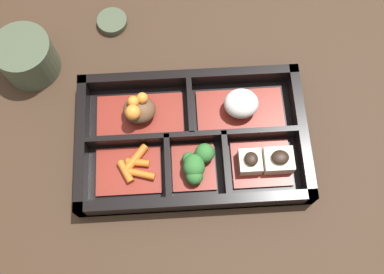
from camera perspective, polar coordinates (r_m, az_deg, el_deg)
ground_plane at (r=0.68m, az=-0.00°, el=-0.73°), size 3.00×3.00×0.00m
bento_base at (r=0.67m, az=-0.00°, el=-0.59°), size 0.33×0.21×0.01m
bento_rim at (r=0.66m, az=0.04°, el=-0.26°), size 0.33×0.21×0.04m
bowl_stew at (r=0.67m, az=-6.74°, el=3.30°), size 0.13×0.07×0.05m
bowl_rice at (r=0.68m, az=6.21°, el=3.99°), size 0.13×0.07×0.04m
bowl_carrots at (r=0.66m, az=-7.74°, el=-4.07°), size 0.09×0.07×0.02m
bowl_greens at (r=0.64m, az=0.41°, el=-3.54°), size 0.06×0.07×0.04m
bowl_tofu at (r=0.65m, az=9.21°, el=-3.11°), size 0.09×0.07×0.03m
tea_cup at (r=0.75m, az=-20.26°, el=9.55°), size 0.09×0.09×0.06m
sauce_dish at (r=0.78m, az=-10.10°, el=14.23°), size 0.05×0.05×0.01m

